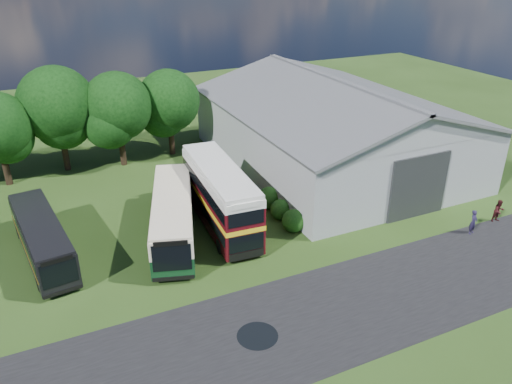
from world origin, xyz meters
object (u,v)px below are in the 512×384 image
storage_shed (332,121)px  bus_green_single (173,215)px  bus_maroon_double (220,197)px  bus_dark_single (42,238)px  visitor_b (499,211)px  visitor_a (473,222)px

storage_shed → bus_green_single: 19.09m
bus_maroon_double → bus_dark_single: bus_maroon_double is taller
bus_maroon_double → visitor_b: bus_maroon_double is taller
bus_maroon_double → visitor_a: bearing=-25.4°
bus_maroon_double → bus_dark_single: bearing=179.5°
bus_green_single → bus_maroon_double: (3.61, 0.16, 0.61)m
visitor_a → visitor_b: (3.10, 0.50, -0.04)m
storage_shed → bus_maroon_double: (-13.89, -7.06, -1.85)m
visitor_a → bus_green_single: bearing=137.6°
storage_shed → visitor_a: storage_shed is taller
bus_green_single → bus_maroon_double: bearing=19.5°
bus_maroon_double → visitor_b: (18.98, -8.24, -1.44)m
bus_maroon_double → visitor_b: size_ratio=6.24×
visitor_b → bus_maroon_double: bearing=163.9°
bus_green_single → visitor_b: bearing=-2.7°
storage_shed → bus_dark_single: storage_shed is taller
storage_shed → visitor_a: 16.26m
bus_maroon_double → visitor_a: 18.18m
bus_green_single → visitor_b: bus_green_single is taller
visitor_b → visitor_a: bearing=-163.4°
bus_maroon_double → visitor_b: bearing=-20.1°
bus_green_single → bus_maroon_double: size_ratio=1.09×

